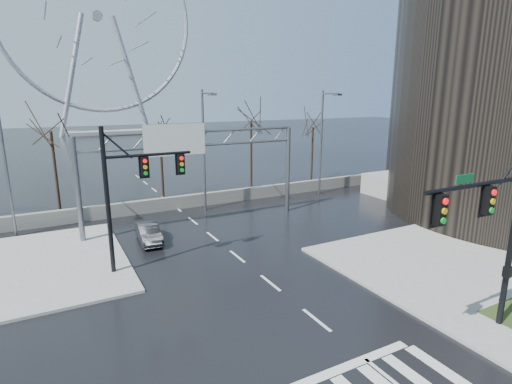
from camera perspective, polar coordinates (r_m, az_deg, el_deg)
ground at (r=18.37m, az=8.66°, el=-17.63°), size 260.00×260.00×0.00m
sidewalk_right_ext at (r=26.13m, az=24.02°, el=-8.76°), size 12.00×10.00×0.15m
sidewalk_far at (r=26.23m, az=-29.43°, el=-9.28°), size 10.00×12.00×0.15m
barrier_wall at (r=35.01m, az=-11.18°, el=-1.48°), size 52.00×0.50×1.10m
signal_mast_near at (r=17.62m, az=31.06°, el=-3.56°), size 5.52×0.41×8.00m
signal_mast_far at (r=22.23m, az=-17.71°, el=0.87°), size 4.72×0.41×8.00m
sign_gantry at (r=29.25m, az=-9.37°, el=4.94°), size 16.36×0.40×7.60m
streetlight_left at (r=30.92m, az=-32.40°, el=4.79°), size 0.50×2.55×10.00m
streetlight_mid at (r=32.95m, az=-7.30°, el=7.19°), size 0.50×2.55×10.00m
streetlight_right at (r=38.85m, az=9.62°, el=8.06°), size 0.50×2.55×10.00m
tree_left at (r=36.13m, az=-27.14°, el=6.52°), size 3.75×3.75×7.50m
tree_center at (r=38.43m, az=-13.49°, el=6.75°), size 3.25×3.25×6.50m
tree_right at (r=40.63m, az=-0.71°, el=8.95°), size 3.90×3.90×7.80m
tree_far_right at (r=45.33m, az=8.10°, el=8.27°), size 3.40×3.40×6.80m
ferris_wheel at (r=109.72m, az=-21.66°, el=21.37°), size 45.00×6.00×50.91m
car at (r=27.53m, az=-15.07°, el=-5.69°), size 1.53×3.82×1.24m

